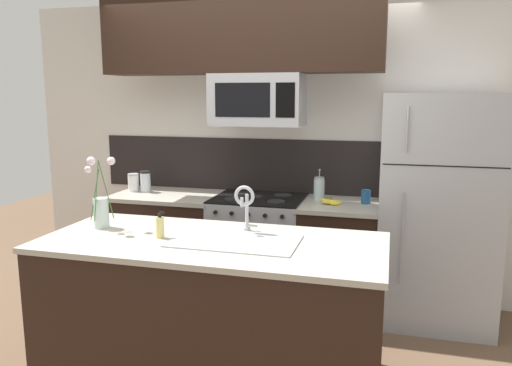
{
  "coord_description": "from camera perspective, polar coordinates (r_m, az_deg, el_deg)",
  "views": [
    {
      "loc": [
        1.07,
        -3.09,
        1.77
      ],
      "look_at": [
        0.15,
        0.27,
        1.16
      ],
      "focal_mm": 35.0,
      "sensor_mm": 36.0,
      "label": 1
    }
  ],
  "objects": [
    {
      "name": "flower_vase",
      "position": [
        3.43,
        -17.31,
        -2.72
      ],
      "size": [
        0.18,
        0.17,
        0.48
      ],
      "color": "silver",
      "rests_on": "island_counter"
    },
    {
      "name": "coffee_tin",
      "position": [
        4.13,
        12.44,
        -1.55
      ],
      "size": [
        0.08,
        0.08,
        0.11
      ],
      "primitive_type": "cylinder",
      "color": "#1E5184",
      "rests_on": "back_counter_right"
    },
    {
      "name": "splash_band",
      "position": [
        4.49,
        1.38,
        2.0
      ],
      "size": [
        3.2,
        0.01,
        0.48
      ],
      "primitive_type": "cube",
      "color": "black",
      "rests_on": "rear_partition"
    },
    {
      "name": "banana_bunch",
      "position": [
        4.05,
        8.52,
        -2.13
      ],
      "size": [
        0.19,
        0.12,
        0.07
      ],
      "color": "yellow",
      "rests_on": "back_counter_right"
    },
    {
      "name": "storage_jar_medium",
      "position": [
        4.62,
        -12.52,
        0.18
      ],
      "size": [
        0.09,
        0.09,
        0.19
      ],
      "color": "silver",
      "rests_on": "back_counter_left"
    },
    {
      "name": "rear_partition",
      "position": [
        4.46,
        5.31,
        3.85
      ],
      "size": [
        5.2,
        0.1,
        2.6
      ],
      "primitive_type": "cube",
      "color": "silver",
      "rests_on": "ground"
    },
    {
      "name": "back_counter_right",
      "position": [
        4.22,
        9.45,
        -8.34
      ],
      "size": [
        0.64,
        0.65,
        0.91
      ],
      "color": "black",
      "rests_on": "ground"
    },
    {
      "name": "stove_range",
      "position": [
        4.34,
        0.3,
        -7.63
      ],
      "size": [
        0.76,
        0.64,
        0.93
      ],
      "color": "#A8AAAF",
      "rests_on": "ground"
    },
    {
      "name": "french_press",
      "position": [
        4.16,
        7.23,
        -0.68
      ],
      "size": [
        0.09,
        0.09,
        0.27
      ],
      "color": "silver",
      "rests_on": "back_counter_right"
    },
    {
      "name": "refrigerator",
      "position": [
        4.12,
        19.98,
        -2.93
      ],
      "size": [
        0.87,
        0.74,
        1.79
      ],
      "color": "#A8AAAF",
      "rests_on": "ground"
    },
    {
      "name": "upper_cabinet_band",
      "position": [
        4.15,
        -1.93,
        16.49
      ],
      "size": [
        2.29,
        0.34,
        0.6
      ],
      "primitive_type": "cube",
      "color": "black"
    },
    {
      "name": "island_counter",
      "position": [
        3.21,
        -4.98,
        -14.28
      ],
      "size": [
        2.09,
        0.92,
        0.91
      ],
      "color": "black",
      "rests_on": "ground"
    },
    {
      "name": "kitchen_sink",
      "position": [
        3.03,
        -2.43,
        -7.96
      ],
      "size": [
        0.76,
        0.44,
        0.16
      ],
      "color": "#ADAFB5",
      "rests_on": "island_counter"
    },
    {
      "name": "sink_faucet",
      "position": [
        3.16,
        -1.25,
        -2.18
      ],
      "size": [
        0.14,
        0.14,
        0.31
      ],
      "color": "#B7BABF",
      "rests_on": "island_counter"
    },
    {
      "name": "dish_soap_bottle",
      "position": [
        3.12,
        -10.92,
        -4.96
      ],
      "size": [
        0.06,
        0.05,
        0.16
      ],
      "color": "#DBCC75",
      "rests_on": "island_counter"
    },
    {
      "name": "ground_plane",
      "position": [
        3.72,
        -3.48,
        -18.5
      ],
      "size": [
        10.0,
        10.0,
        0.0
      ],
      "primitive_type": "plane",
      "color": "brown"
    },
    {
      "name": "back_counter_left",
      "position": [
        4.61,
        -9.85,
        -6.75
      ],
      "size": [
        0.94,
        0.65,
        0.91
      ],
      "color": "black",
      "rests_on": "ground"
    },
    {
      "name": "storage_jar_tall",
      "position": [
        4.68,
        -13.83,
        0.06
      ],
      "size": [
        0.1,
        0.1,
        0.16
      ],
      "color": "silver",
      "rests_on": "back_counter_left"
    },
    {
      "name": "microwave",
      "position": [
        4.11,
        0.24,
        9.48
      ],
      "size": [
        0.74,
        0.4,
        0.41
      ],
      "color": "#A8AAAF"
    }
  ]
}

